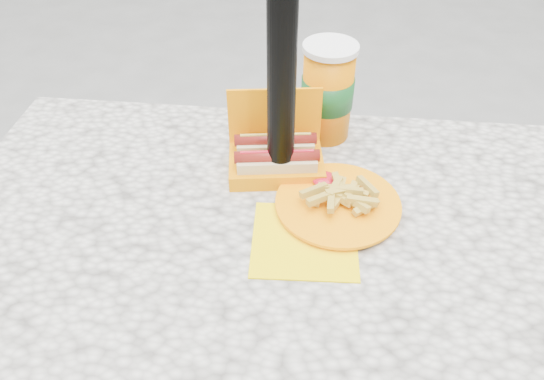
# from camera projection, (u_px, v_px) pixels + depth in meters

# --- Properties ---
(picnic_table) EXTENTS (1.20, 0.80, 0.75)m
(picnic_table) POSITION_uv_depth(u_px,v_px,m) (272.00, 278.00, 0.98)
(picnic_table) COLOR beige
(picnic_table) RESTS_ON ground
(hotdog_box) EXTENTS (0.20, 0.15, 0.15)m
(hotdog_box) POSITION_uv_depth(u_px,v_px,m) (276.00, 156.00, 1.02)
(hotdog_box) COLOR #FF8C00
(hotdog_box) RESTS_ON picnic_table
(fries_plate) EXTENTS (0.26, 0.29, 0.05)m
(fries_plate) POSITION_uv_depth(u_px,v_px,m) (335.00, 205.00, 0.95)
(fries_plate) COLOR #FDDC00
(fries_plate) RESTS_ON picnic_table
(soda_cup) EXTENTS (0.11, 0.11, 0.20)m
(soda_cup) POSITION_uv_depth(u_px,v_px,m) (327.00, 92.00, 1.07)
(soda_cup) COLOR orange
(soda_cup) RESTS_ON picnic_table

